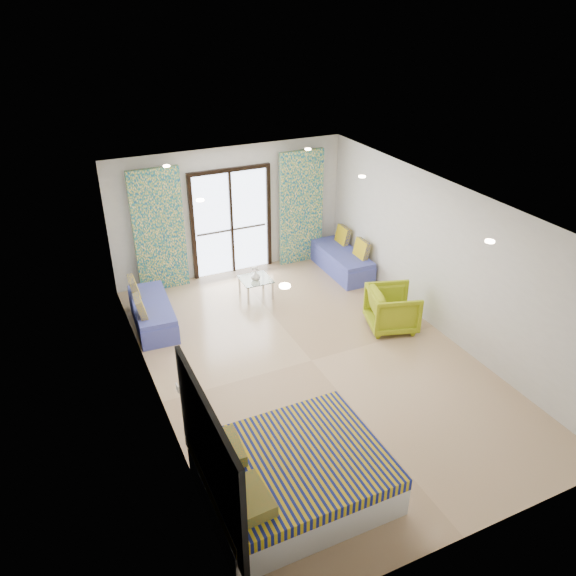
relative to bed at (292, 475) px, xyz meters
name	(u,v)px	position (x,y,z in m)	size (l,w,h in m)	color
floor	(312,360)	(1.48, 2.37, -0.31)	(5.00, 7.50, 0.01)	#9D7E5D
ceiling	(315,205)	(1.48, 2.37, 2.39)	(5.00, 7.50, 0.01)	silver
wall_back	(230,211)	(1.48, 6.12, 1.04)	(5.00, 0.01, 2.70)	silver
wall_front	(484,448)	(1.48, -1.38, 1.04)	(5.00, 0.01, 2.70)	silver
wall_left	(152,325)	(-1.02, 2.37, 1.04)	(0.01, 7.50, 2.70)	silver
wall_right	(443,259)	(3.98, 2.37, 1.04)	(0.01, 7.50, 2.70)	silver
balcony_door	(231,216)	(1.48, 6.09, 0.95)	(1.76, 0.08, 2.28)	black
balcony_rail	(232,230)	(1.48, 6.10, 0.64)	(1.52, 0.03, 0.04)	#595451
curtain_left	(159,231)	(-0.07, 5.94, 0.94)	(1.00, 0.10, 2.50)	white
curtain_right	(301,208)	(3.03, 5.94, 0.94)	(1.00, 0.10, 2.50)	white
downlight_a	(285,286)	(0.08, 0.37, 2.36)	(0.12, 0.12, 0.02)	#FFE0B2
downlight_b	(490,241)	(2.88, 0.37, 2.36)	(0.12, 0.12, 0.02)	#FFE0B2
downlight_c	(200,200)	(0.08, 3.37, 2.36)	(0.12, 0.12, 0.02)	#FFE0B2
downlight_d	(362,177)	(2.88, 3.37, 2.36)	(0.12, 0.12, 0.02)	#FFE0B2
downlight_e	(167,166)	(0.08, 5.37, 2.36)	(0.12, 0.12, 0.02)	#FFE0B2
downlight_f	(308,149)	(2.88, 5.37, 2.36)	(0.12, 0.12, 0.02)	#FFE0B2
headboard	(209,454)	(-0.98, 0.00, 0.74)	(0.06, 2.10, 1.50)	black
switch_plate	(177,388)	(-0.99, 1.25, 0.74)	(0.02, 0.10, 0.10)	silver
bed	(292,475)	(0.00, 0.00, 0.00)	(2.13, 1.73, 0.73)	silver
daybed_left	(152,312)	(-0.64, 4.60, -0.05)	(0.75, 1.70, 0.82)	#454CA5
daybed_right	(342,260)	(3.59, 5.06, -0.04)	(0.70, 1.74, 0.85)	#454CA5
coffee_table	(256,281)	(1.48, 4.81, 0.04)	(0.59, 0.59, 0.67)	silver
vase	(256,276)	(1.46, 4.74, 0.17)	(0.19, 0.20, 0.19)	white
armchair	(393,307)	(3.26, 2.68, 0.12)	(0.82, 0.77, 0.85)	#92A214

